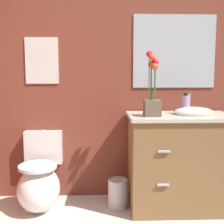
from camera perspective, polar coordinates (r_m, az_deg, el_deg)
name	(u,v)px	position (r m, az deg, el deg)	size (l,w,h in m)	color
wall_back	(158,72)	(3.03, 8.79, 7.46)	(4.64, 0.05, 2.50)	brown
toilet	(40,182)	(2.91, -13.53, -12.86)	(0.38, 0.59, 0.69)	white
vanity_cabinet	(179,160)	(2.86, 12.66, -8.92)	(0.94, 0.56, 1.05)	brown
flower_vase	(152,95)	(2.61, 7.66, 3.29)	(0.14, 0.14, 0.56)	brown
soap_bottle	(185,104)	(2.81, 13.72, 1.42)	(0.07, 0.07, 0.19)	#B28CBF
trash_bin	(118,193)	(2.88, 1.11, -15.15)	(0.18, 0.18, 0.27)	#B7B7BC
wall_poster	(42,61)	(3.00, -13.16, 9.46)	(0.32, 0.01, 0.44)	silver
wall_mirror	(174,51)	(3.04, 11.72, 11.17)	(0.80, 0.01, 0.70)	#B2BCC6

